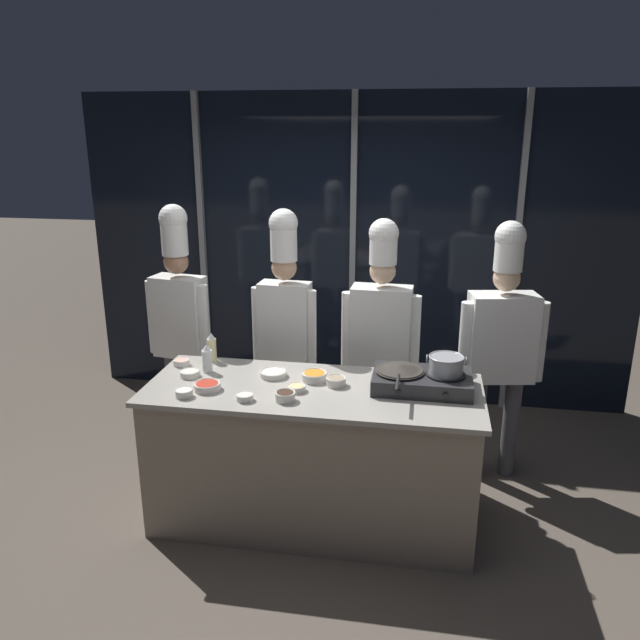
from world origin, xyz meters
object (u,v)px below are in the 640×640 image
Objects in this scene: prep_bowl_garlic at (273,373)px; prep_bowl_ginger at (297,388)px; chef_line at (381,329)px; chef_pastry at (501,339)px; prep_bowl_soy_glaze at (285,396)px; prep_bowl_mushrooms at (336,381)px; chef_sous at (285,316)px; frying_pan at (400,368)px; prep_bowl_rice at (184,393)px; prep_bowl_chili_flakes at (207,386)px; portable_stove at (422,381)px; squeeze_bottle_oil at (212,347)px; stock_pot at (446,364)px; prep_bowl_onion at (190,373)px; prep_bowl_carrots at (314,376)px; squeeze_bottle_clear at (207,359)px; chef_head at (179,311)px; prep_bowl_bean_sprouts at (245,397)px; prep_bowl_shrimp at (182,362)px.

prep_bowl_garlic reaches higher than prep_bowl_ginger.
chef_line is 0.82m from chef_pastry.
prep_bowl_soy_glaze reaches higher than prep_bowl_mushrooms.
prep_bowl_garlic is at bearing 99.79° from chef_sous.
frying_pan reaches higher than prep_bowl_rice.
chef_pastry is at bearing 26.44° from prep_bowl_chili_flakes.
portable_stove is at bearing 14.45° from prep_bowl_rice.
chef_sous reaches higher than squeeze_bottle_oil.
squeeze_bottle_oil is 1.66× the size of prep_bowl_soy_glaze.
prep_bowl_rice is 1.48m from chef_line.
stock_pot is 2.16× the size of prep_bowl_ginger.
chef_pastry is at bearing 19.86° from prep_bowl_onion.
prep_bowl_rice is at bearing -152.24° from prep_bowl_carrots.
prep_bowl_chili_flakes is (0.09, -0.27, -0.06)m from squeeze_bottle_clear.
prep_bowl_ginger is at bearing -167.60° from portable_stove.
prep_bowl_chili_flakes is at bearing -170.57° from stock_pot.
prep_bowl_rice is 1.15m from chef_head.
prep_bowl_chili_flakes is (0.18, -0.18, 0.00)m from prep_bowl_onion.
prep_bowl_soy_glaze is 0.96× the size of prep_bowl_onion.
prep_bowl_ginger is at bearing -17.87° from squeeze_bottle_clear.
chef_sous is at bearing 60.86° from squeeze_bottle_clear.
chef_sous is (-0.48, 0.73, 0.17)m from prep_bowl_mushrooms.
prep_bowl_garlic is 0.90m from chef_line.
squeeze_bottle_clear is 0.85m from prep_bowl_mushrooms.
prep_bowl_garlic is at bearing 176.98° from frying_pan.
frying_pan reaches higher than prep_bowl_chili_flakes.
prep_bowl_rice is at bearing -166.79° from stock_pot.
portable_stove is 0.74m from chef_line.
prep_bowl_chili_flakes is 0.77m from prep_bowl_mushrooms.
portable_stove is 0.31× the size of chef_sous.
chef_sous reaches higher than chef_pastry.
prep_bowl_bean_sprouts is 0.81× the size of prep_bowl_mushrooms.
chef_pastry reaches higher than prep_bowl_ginger.
prep_bowl_garlic is at bearing 178.05° from stock_pot.
chef_sous is (0.27, 0.92, 0.17)m from prep_bowl_chili_flakes.
prep_bowl_onion is at bearing -179.11° from prep_bowl_mushrooms.
prep_bowl_soy_glaze reaches higher than prep_bowl_carrots.
prep_bowl_ginger is 0.06× the size of chef_sous.
prep_bowl_rice is at bearing -165.55° from portable_stove.
prep_bowl_mushrooms is (0.41, -0.07, 0.01)m from prep_bowl_garlic.
frying_pan is 4.16× the size of prep_bowl_mushrooms.
prep_bowl_bean_sprouts is 1.23m from chef_line.
prep_bowl_rice is (-1.49, -0.35, -0.14)m from stock_pot.
chef_sous reaches higher than prep_bowl_onion.
prep_bowl_ginger is 0.06× the size of chef_line.
chef_pastry is at bearing -172.04° from chef_head.
prep_bowl_carrots is 0.09× the size of chef_line.
prep_bowl_carrots is (0.07, 0.18, 0.01)m from prep_bowl_ginger.
prep_bowl_onion is (0.12, -0.17, -0.00)m from prep_bowl_shrimp.
squeeze_bottle_oil is at bearing 140.29° from chef_head.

